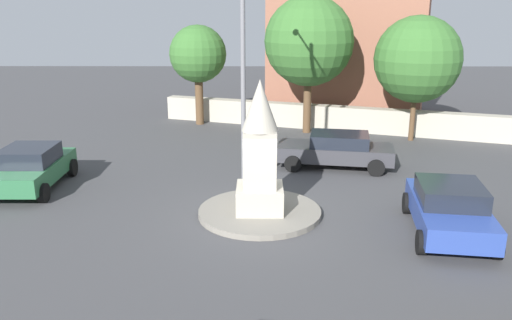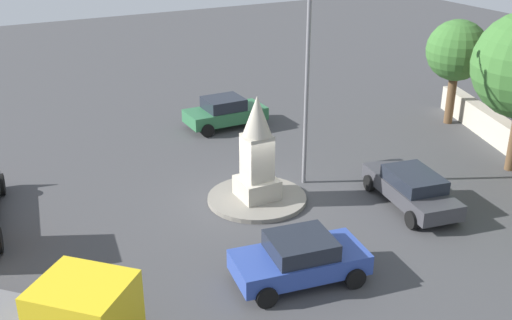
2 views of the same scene
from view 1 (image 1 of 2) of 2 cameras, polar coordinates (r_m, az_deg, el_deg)
ground_plane at (r=15.87m, az=0.41°, el=-6.03°), size 80.00×80.00×0.00m
traffic_island at (r=15.84m, az=0.41°, el=-5.75°), size 3.73×3.73×0.17m
monument at (r=15.22m, az=0.42°, el=0.83°), size 1.40×1.40×3.95m
streetlamp at (r=17.08m, az=-1.46°, el=13.33°), size 3.73×0.28×8.50m
car_blue_waiting at (r=15.31m, az=20.46°, el=-4.99°), size 4.17×2.50×1.45m
car_dark_grey_passing at (r=20.44m, az=8.78°, el=1.15°), size 2.48×4.66×1.37m
car_green_near_island at (r=19.46m, az=-23.46°, el=-0.73°), size 3.92×2.02×1.50m
stone_boundary_wall at (r=26.79m, az=8.49°, el=4.61°), size 6.51×17.78×1.22m
corner_building at (r=30.74m, az=10.42°, el=13.72°), size 8.39×9.79×9.38m
tree_near_wall at (r=27.50m, az=-6.40°, el=11.43°), size 2.95×2.95×5.19m
tree_mid_cluster at (r=25.52m, az=5.84°, el=12.82°), size 4.28×4.28×6.61m
tree_far_corner at (r=24.93m, az=17.34°, el=10.50°), size 3.91×3.91×5.73m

